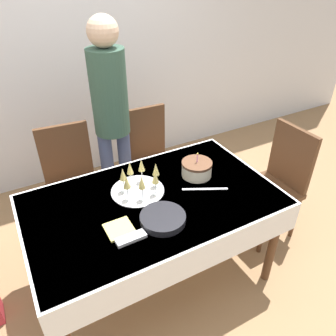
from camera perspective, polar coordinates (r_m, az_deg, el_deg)
ground_plane at (r=2.60m, az=-2.16°, el=-18.25°), size 12.00×12.00×0.00m
wall_back at (r=3.28m, az=-16.96°, el=20.02°), size 8.00×0.05×2.70m
dining_table at (r=2.14m, az=-2.53°, el=-7.60°), size 1.58×0.95×0.74m
dining_chair_far_left at (r=2.74m, az=-16.44°, el=-1.86°), size 0.45×0.45×0.95m
dining_chair_far_right at (r=2.91m, az=-3.29°, el=1.88°), size 0.44×0.44×0.95m
dining_chair_right_end at (r=2.77m, az=18.49°, el=-1.84°), size 0.43×0.43×0.95m
birthday_cake at (r=2.26m, az=5.01°, el=-0.12°), size 0.21×0.21×0.18m
champagne_tray at (r=2.09m, az=-5.14°, el=-2.22°), size 0.35×0.35×0.18m
plate_stack_main at (r=1.90m, az=-0.91°, el=-8.76°), size 0.27×0.27×0.04m
cake_knife at (r=2.16m, az=6.45°, el=-3.66°), size 0.28×0.15×0.00m
fork_pile at (r=1.82m, az=-6.48°, el=-12.05°), size 0.17×0.06×0.02m
napkin_pile at (r=1.88m, az=-8.49°, el=-10.44°), size 0.15×0.15×0.01m
person_standing at (r=2.62m, az=-9.97°, el=10.33°), size 0.28×0.28×1.70m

